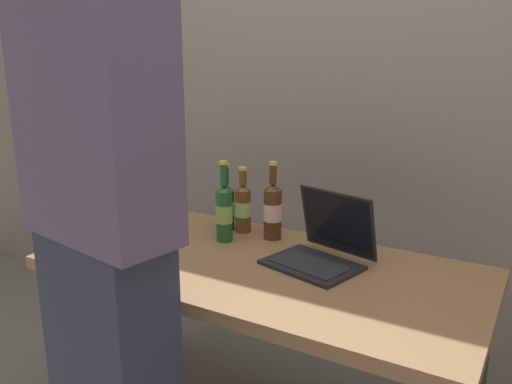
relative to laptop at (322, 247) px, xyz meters
name	(u,v)px	position (x,y,z in m)	size (l,w,h in m)	color
desk	(260,289)	(-0.18, -0.11, -0.15)	(1.50, 0.74, 0.72)	olive
laptop	(322,247)	(0.00, 0.00, 0.00)	(0.36, 0.35, 0.24)	black
beer_bottle_green	(226,205)	(-0.48, 0.13, 0.04)	(0.07, 0.07, 0.27)	#333333
beer_bottle_amber	(273,210)	(-0.26, 0.13, 0.06)	(0.07, 0.07, 0.30)	#472B14
beer_bottle_brown	(243,206)	(-0.41, 0.14, 0.05)	(0.06, 0.06, 0.27)	brown
beer_bottle_dark	(224,211)	(-0.41, 0.01, 0.06)	(0.06, 0.06, 0.31)	#1E5123
person_figure	(104,256)	(-0.35, -0.66, 0.12)	(0.48, 0.31, 1.77)	#2D3347
coffee_mug	(157,220)	(-0.69, -0.06, 0.00)	(0.12, 0.08, 0.11)	white
back_wall	(348,81)	(-0.18, 0.66, 0.53)	(6.00, 0.10, 2.60)	gray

